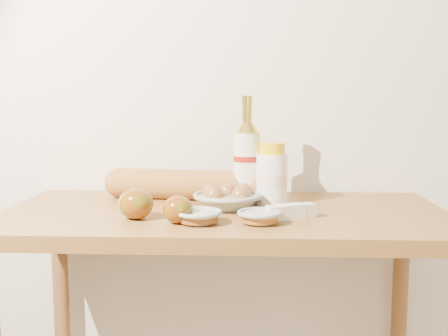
# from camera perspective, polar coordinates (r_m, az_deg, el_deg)

# --- Properties ---
(back_wall) EXTENTS (3.50, 0.02, 2.60)m
(back_wall) POSITION_cam_1_polar(r_m,az_deg,el_deg) (1.83, 0.53, 10.20)
(back_wall) COLOR silver
(back_wall) RESTS_ON ground
(table) EXTENTS (1.20, 0.60, 0.90)m
(table) POSITION_cam_1_polar(r_m,az_deg,el_deg) (1.56, 0.05, -8.76)
(table) COLOR #A16F33
(table) RESTS_ON ground
(bourbon_bottle) EXTENTS (0.10, 0.10, 0.31)m
(bourbon_bottle) POSITION_cam_1_polar(r_m,az_deg,el_deg) (1.63, 2.32, 0.89)
(bourbon_bottle) COLOR #EDE4C9
(bourbon_bottle) RESTS_ON table
(cream_bottle) EXTENTS (0.09, 0.09, 0.18)m
(cream_bottle) POSITION_cam_1_polar(r_m,az_deg,el_deg) (1.61, 4.87, -0.80)
(cream_bottle) COLOR white
(cream_bottle) RESTS_ON table
(egg_bowl) EXTENTS (0.20, 0.20, 0.07)m
(egg_bowl) POSITION_cam_1_polar(r_m,az_deg,el_deg) (1.55, 0.35, -3.13)
(egg_bowl) COLOR #8F9C98
(egg_bowl) RESTS_ON table
(baguette) EXTENTS (0.55, 0.16, 0.09)m
(baguette) POSITION_cam_1_polar(r_m,az_deg,el_deg) (1.68, -3.34, -1.72)
(baguette) COLOR #B87A38
(baguette) RESTS_ON table
(apple_yellowgreen) EXTENTS (0.10, 0.10, 0.07)m
(apple_yellowgreen) POSITION_cam_1_polar(r_m,az_deg,el_deg) (1.44, -9.15, -3.62)
(apple_yellowgreen) COLOR olive
(apple_yellowgreen) RESTS_ON table
(apple_redgreen_front) EXTENTS (0.11, 0.11, 0.08)m
(apple_redgreen_front) POSITION_cam_1_polar(r_m,az_deg,el_deg) (1.43, -8.88, -3.60)
(apple_redgreen_front) COLOR #941208
(apple_redgreen_front) RESTS_ON table
(apple_redgreen_right) EXTENTS (0.09, 0.09, 0.07)m
(apple_redgreen_right) POSITION_cam_1_polar(r_m,az_deg,el_deg) (1.37, -4.71, -4.22)
(apple_redgreen_right) COLOR #950A08
(apple_redgreen_right) RESTS_ON table
(sugar_bowl) EXTENTS (0.15, 0.15, 0.03)m
(sugar_bowl) POSITION_cam_1_polar(r_m,az_deg,el_deg) (1.37, -2.60, -4.94)
(sugar_bowl) COLOR #98A69F
(sugar_bowl) RESTS_ON table
(syrup_bowl) EXTENTS (0.12, 0.12, 0.03)m
(syrup_bowl) POSITION_cam_1_polar(r_m,az_deg,el_deg) (1.37, 3.61, -4.97)
(syrup_bowl) COLOR #93A09B
(syrup_bowl) RESTS_ON table
(butter_stick) EXTENTS (0.13, 0.08, 0.04)m
(butter_stick) POSITION_cam_1_polar(r_m,az_deg,el_deg) (1.44, 6.81, -4.43)
(butter_stick) COLOR beige
(butter_stick) RESTS_ON table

